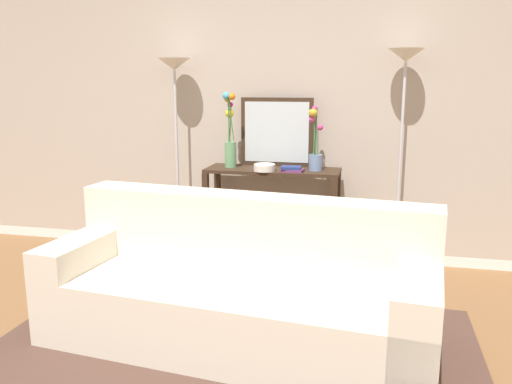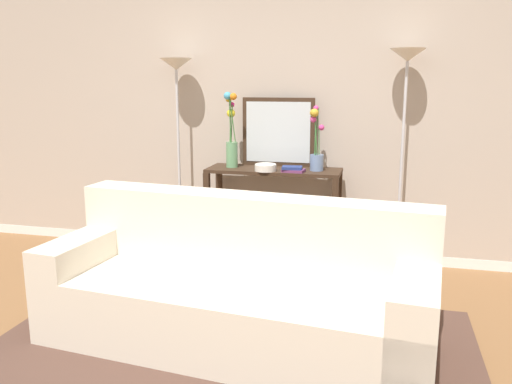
{
  "view_description": "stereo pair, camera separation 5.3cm",
  "coord_description": "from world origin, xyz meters",
  "px_view_note": "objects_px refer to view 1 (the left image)",
  "views": [
    {
      "loc": [
        0.86,
        -2.42,
        1.59
      ],
      "look_at": [
        0.03,
        1.2,
        0.8
      ],
      "focal_mm": 37.02,
      "sensor_mm": 36.0,
      "label": 1
    },
    {
      "loc": [
        0.91,
        -2.41,
        1.59
      ],
      "look_at": [
        0.03,
        1.2,
        0.8
      ],
      "focal_mm": 37.02,
      "sensor_mm": 36.0,
      "label": 2
    }
  ],
  "objects_px": {
    "floor_lamp_left": "(175,103)",
    "book_row_under_console": "(245,255)",
    "floor_lamp_right": "(404,99)",
    "fruit_bowl": "(265,167)",
    "console_table": "(272,200)",
    "couch": "(239,293)",
    "book_stack": "(292,169)",
    "vase_short_flowers": "(315,146)",
    "vase_tall_flowers": "(230,137)",
    "wall_mirror": "(277,132)"
  },
  "relations": [
    {
      "from": "floor_lamp_left",
      "to": "book_row_under_console",
      "type": "xyz_separation_m",
      "value": [
        0.64,
        -0.05,
        -1.34
      ]
    },
    {
      "from": "console_table",
      "to": "vase_short_flowers",
      "type": "xyz_separation_m",
      "value": [
        0.36,
        -0.01,
        0.48
      ]
    },
    {
      "from": "vase_tall_flowers",
      "to": "console_table",
      "type": "bearing_deg",
      "value": 0.16
    },
    {
      "from": "couch",
      "to": "book_row_under_console",
      "type": "bearing_deg",
      "value": 102.68
    },
    {
      "from": "console_table",
      "to": "book_row_under_console",
      "type": "distance_m",
      "value": 0.58
    },
    {
      "from": "wall_mirror",
      "to": "console_table",
      "type": "bearing_deg",
      "value": -91.42
    },
    {
      "from": "wall_mirror",
      "to": "vase_short_flowers",
      "type": "xyz_separation_m",
      "value": [
        0.36,
        -0.17,
        -0.09
      ]
    },
    {
      "from": "vase_short_flowers",
      "to": "book_row_under_console",
      "type": "height_order",
      "value": "vase_short_flowers"
    },
    {
      "from": "floor_lamp_right",
      "to": "vase_short_flowers",
      "type": "bearing_deg",
      "value": -175.02
    },
    {
      "from": "vase_short_flowers",
      "to": "book_stack",
      "type": "xyz_separation_m",
      "value": [
        -0.17,
        -0.11,
        -0.18
      ]
    },
    {
      "from": "console_table",
      "to": "book_row_under_console",
      "type": "xyz_separation_m",
      "value": [
        -0.24,
        0.0,
        -0.52
      ]
    },
    {
      "from": "wall_mirror",
      "to": "book_row_under_console",
      "type": "height_order",
      "value": "wall_mirror"
    },
    {
      "from": "vase_tall_flowers",
      "to": "floor_lamp_left",
      "type": "bearing_deg",
      "value": 174.18
    },
    {
      "from": "vase_short_flowers",
      "to": "fruit_bowl",
      "type": "relative_size",
      "value": 2.96
    },
    {
      "from": "fruit_bowl",
      "to": "book_row_under_console",
      "type": "distance_m",
      "value": 0.86
    },
    {
      "from": "vase_short_flowers",
      "to": "book_row_under_console",
      "type": "xyz_separation_m",
      "value": [
        -0.6,
        0.01,
        -1.0
      ]
    },
    {
      "from": "couch",
      "to": "vase_short_flowers",
      "type": "xyz_separation_m",
      "value": [
        0.28,
        1.42,
        0.74
      ]
    },
    {
      "from": "floor_lamp_right",
      "to": "vase_short_flowers",
      "type": "relative_size",
      "value": 3.42
    },
    {
      "from": "floor_lamp_left",
      "to": "book_stack",
      "type": "height_order",
      "value": "floor_lamp_left"
    },
    {
      "from": "book_row_under_console",
      "to": "vase_tall_flowers",
      "type": "bearing_deg",
      "value": -179.54
    },
    {
      "from": "book_stack",
      "to": "book_row_under_console",
      "type": "distance_m",
      "value": 0.93
    },
    {
      "from": "floor_lamp_right",
      "to": "vase_short_flowers",
      "type": "xyz_separation_m",
      "value": [
        -0.69,
        -0.06,
        -0.39
      ]
    },
    {
      "from": "couch",
      "to": "console_table",
      "type": "height_order",
      "value": "couch"
    },
    {
      "from": "vase_short_flowers",
      "to": "couch",
      "type": "bearing_deg",
      "value": -101.22
    },
    {
      "from": "console_table",
      "to": "floor_lamp_right",
      "type": "height_order",
      "value": "floor_lamp_right"
    },
    {
      "from": "couch",
      "to": "floor_lamp_right",
      "type": "height_order",
      "value": "floor_lamp_right"
    },
    {
      "from": "couch",
      "to": "book_stack",
      "type": "relative_size",
      "value": 12.45
    },
    {
      "from": "floor_lamp_left",
      "to": "book_row_under_console",
      "type": "distance_m",
      "value": 1.49
    },
    {
      "from": "console_table",
      "to": "fruit_bowl",
      "type": "height_order",
      "value": "fruit_bowl"
    },
    {
      "from": "console_table",
      "to": "wall_mirror",
      "type": "relative_size",
      "value": 1.8
    },
    {
      "from": "vase_short_flowers",
      "to": "book_row_under_console",
      "type": "distance_m",
      "value": 1.17
    },
    {
      "from": "wall_mirror",
      "to": "book_row_under_console",
      "type": "relative_size",
      "value": 1.38
    },
    {
      "from": "couch",
      "to": "fruit_bowl",
      "type": "bearing_deg",
      "value": 95.27
    },
    {
      "from": "floor_lamp_right",
      "to": "wall_mirror",
      "type": "height_order",
      "value": "floor_lamp_right"
    },
    {
      "from": "vase_short_flowers",
      "to": "book_stack",
      "type": "distance_m",
      "value": 0.27
    },
    {
      "from": "floor_lamp_left",
      "to": "fruit_bowl",
      "type": "height_order",
      "value": "floor_lamp_left"
    },
    {
      "from": "floor_lamp_right",
      "to": "wall_mirror",
      "type": "xyz_separation_m",
      "value": [
        -1.05,
        0.11,
        -0.29
      ]
    },
    {
      "from": "vase_tall_flowers",
      "to": "fruit_bowl",
      "type": "relative_size",
      "value": 3.55
    },
    {
      "from": "book_row_under_console",
      "to": "book_stack",
      "type": "bearing_deg",
      "value": -15.27
    },
    {
      "from": "floor_lamp_right",
      "to": "fruit_bowl",
      "type": "height_order",
      "value": "floor_lamp_right"
    },
    {
      "from": "floor_lamp_left",
      "to": "vase_tall_flowers",
      "type": "bearing_deg",
      "value": -5.82
    },
    {
      "from": "wall_mirror",
      "to": "vase_tall_flowers",
      "type": "distance_m",
      "value": 0.41
    },
    {
      "from": "console_table",
      "to": "vase_tall_flowers",
      "type": "height_order",
      "value": "vase_tall_flowers"
    },
    {
      "from": "floor_lamp_right",
      "to": "book_row_under_console",
      "type": "height_order",
      "value": "floor_lamp_right"
    },
    {
      "from": "book_stack",
      "to": "couch",
      "type": "bearing_deg",
      "value": -94.69
    },
    {
      "from": "floor_lamp_right",
      "to": "book_stack",
      "type": "bearing_deg",
      "value": -168.99
    },
    {
      "from": "wall_mirror",
      "to": "fruit_bowl",
      "type": "relative_size",
      "value": 3.5
    },
    {
      "from": "floor_lamp_left",
      "to": "vase_short_flowers",
      "type": "distance_m",
      "value": 1.29
    },
    {
      "from": "vase_tall_flowers",
      "to": "book_row_under_console",
      "type": "bearing_deg",
      "value": 0.46
    },
    {
      "from": "vase_short_flowers",
      "to": "fruit_bowl",
      "type": "height_order",
      "value": "vase_short_flowers"
    }
  ]
}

